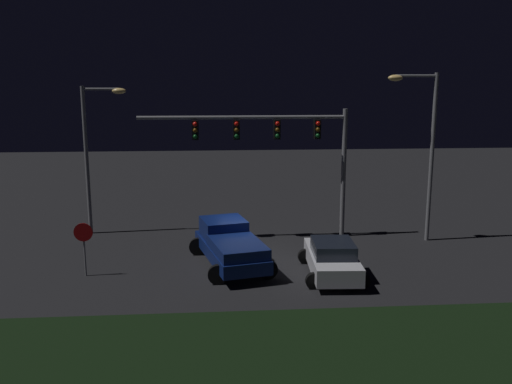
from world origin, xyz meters
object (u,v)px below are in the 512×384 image
Objects in this scene: street_lamp_right at (423,137)px; stop_sign at (84,239)px; street_lamp_left at (95,142)px; car_sedan at (332,258)px; traffic_signal_gantry at (278,139)px; pickup_truck at (229,243)px.

street_lamp_right reaches higher than stop_sign.
street_lamp_left is at bearing 96.65° from stop_sign.
traffic_signal_gantry reaches higher than car_sedan.
traffic_signal_gantry is 9.34m from street_lamp_left.
traffic_signal_gantry is (-1.59, 5.79, 4.29)m from car_sedan.
pickup_truck is 0.75× the size of street_lamp_left.
stop_sign is (-15.41, -3.97, -3.60)m from street_lamp_right.
traffic_signal_gantry is 10.43m from stop_sign.
street_lamp_left is 0.92× the size of street_lamp_right.
car_sedan is 0.55× the size of street_lamp_right.
street_lamp_right is at bearing -8.82° from traffic_signal_gantry.
car_sedan is at bearing -74.67° from traffic_signal_gantry.
pickup_truck is 2.56× the size of stop_sign.
traffic_signal_gantry is at bearing -44.89° from pickup_truck.
stop_sign is (-5.90, -0.93, 0.56)m from pickup_truck.
pickup_truck is 4.46m from car_sedan.
car_sedan is 0.44× the size of traffic_signal_gantry.
street_lamp_left is (-10.80, 7.32, 4.06)m from car_sedan.
car_sedan is 0.59× the size of street_lamp_left.
car_sedan is at bearing -4.23° from stop_sign.
street_lamp_right reaches higher than street_lamp_left.
street_lamp_left is 7.37m from stop_sign.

